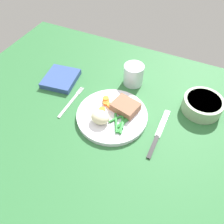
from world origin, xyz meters
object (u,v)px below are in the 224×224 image
(dinner_plate, at_px, (112,115))
(water_glass, at_px, (133,76))
(knife, at_px, (158,134))
(salad_bowl, at_px, (203,104))
(napkin, at_px, (61,79))
(meat_portion, at_px, (125,107))
(fork, at_px, (71,102))

(dinner_plate, relative_size, water_glass, 2.98)
(knife, distance_m, salad_bowl, 0.19)
(dinner_plate, xyz_separation_m, water_glass, (-0.00, 0.19, 0.03))
(knife, xyz_separation_m, napkin, (-0.42, 0.09, 0.01))
(meat_portion, bearing_deg, napkin, 171.19)
(dinner_plate, xyz_separation_m, knife, (0.16, -0.00, -0.01))
(meat_portion, height_order, water_glass, water_glass)
(fork, height_order, salad_bowl, salad_bowl)
(salad_bowl, bearing_deg, meat_portion, -152.02)
(meat_portion, relative_size, salad_bowl, 0.63)
(dinner_plate, distance_m, salad_bowl, 0.31)
(fork, relative_size, napkin, 1.28)
(fork, relative_size, salad_bowl, 1.24)
(water_glass, bearing_deg, knife, -49.74)
(dinner_plate, height_order, fork, dinner_plate)
(dinner_plate, relative_size, meat_portion, 2.84)
(water_glass, height_order, salad_bowl, water_glass)
(knife, height_order, napkin, napkin)
(meat_portion, distance_m, knife, 0.14)
(knife, height_order, water_glass, water_glass)
(dinner_plate, relative_size, salad_bowl, 1.78)
(fork, bearing_deg, knife, 4.00)
(salad_bowl, relative_size, napkin, 1.03)
(fork, distance_m, water_glass, 0.26)
(fork, xyz_separation_m, salad_bowl, (0.43, 0.16, 0.03))
(napkin, bearing_deg, knife, -11.42)
(meat_portion, relative_size, napkin, 0.65)
(dinner_plate, distance_m, water_glass, 0.19)
(fork, xyz_separation_m, knife, (0.33, -0.00, -0.00))
(dinner_plate, bearing_deg, napkin, 162.30)
(meat_portion, bearing_deg, salad_bowl, 27.98)
(fork, height_order, napkin, napkin)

